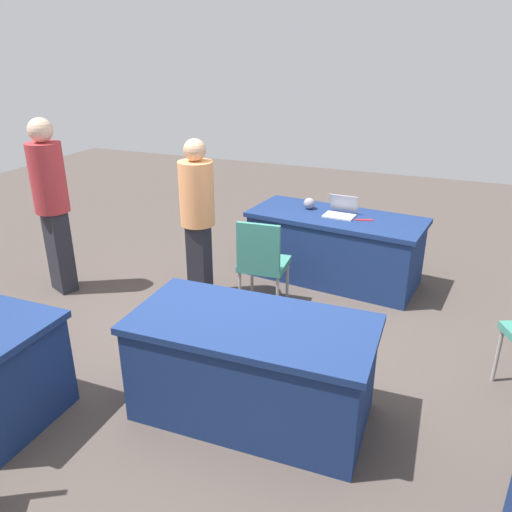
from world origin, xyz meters
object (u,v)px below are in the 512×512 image
Objects in this scene: laptop_silver at (341,212)px; yarn_ball at (309,203)px; scissors_red at (364,220)px; person_presenter at (51,198)px; chair_tucked_right at (262,260)px; table_foreground at (335,247)px; person_attendee_standing at (198,213)px; table_mid_left at (252,368)px.

yarn_ball is (0.38, -0.10, 0.02)m from laptop_silver.
laptop_silver is 1.87× the size of scissors_red.
laptop_silver is 0.40m from yarn_ball.
scissors_red is (-2.92, -1.30, -0.27)m from person_presenter.
chair_tucked_right reaches higher than yarn_ball.
chair_tucked_right is at bearing 33.42° from person_presenter.
chair_tucked_right is at bearing 63.90° from table_foreground.
chair_tucked_right is 1.14m from laptop_silver.
chair_tucked_right is 7.59× the size of yarn_ball.
person_presenter reaches higher than table_foreground.
chair_tucked_right is 2.23m from person_presenter.
yarn_ball is 0.69× the size of scissors_red.
laptop_silver is at bearing -60.40° from person_attendee_standing.
laptop_silver reaches higher than chair_tucked_right.
person_attendee_standing is 4.86× the size of laptop_silver.
laptop_silver is at bearing 57.88° from chair_tucked_right.
person_attendee_standing is (0.70, -0.03, 0.38)m from chair_tucked_right.
person_attendee_standing reaches higher than table_mid_left.
table_mid_left is 1.98m from person_attendee_standing.
table_foreground is 10.81× the size of scissors_red.
yarn_ball reaches higher than table_foreground.
table_mid_left is 4.96× the size of laptop_silver.
chair_tucked_right is at bearing 83.03° from yarn_ball.
person_presenter reaches higher than laptop_silver.
chair_tucked_right is 1.23m from scissors_red.
chair_tucked_right is at bearing -100.96° from person_attendee_standing.
person_presenter is at bearing 27.38° from table_foreground.
laptop_silver is 2.72× the size of yarn_ball.
scissors_red is (-0.65, 0.17, -0.06)m from yarn_ball.
table_foreground is 0.57m from yarn_ball.
person_presenter reaches higher than yarn_ball.
scissors_red is at bearing 45.04° from chair_tucked_right.
person_attendee_standing reaches higher than chair_tucked_right.
yarn_ball is at bearing -34.09° from scissors_red.
chair_tucked_right reaches higher than table_mid_left.
laptop_silver is 0.28m from scissors_red.
person_attendee_standing is 1.74m from scissors_red.
laptop_silver is at bearing -33.32° from scissors_red.
person_attendee_standing is (1.20, -1.49, 0.54)m from table_mid_left.
table_mid_left is at bearing 90.66° from table_foreground.
chair_tucked_right is at bearing 66.64° from laptop_silver.
person_presenter is (2.64, -1.07, 0.64)m from table_mid_left.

